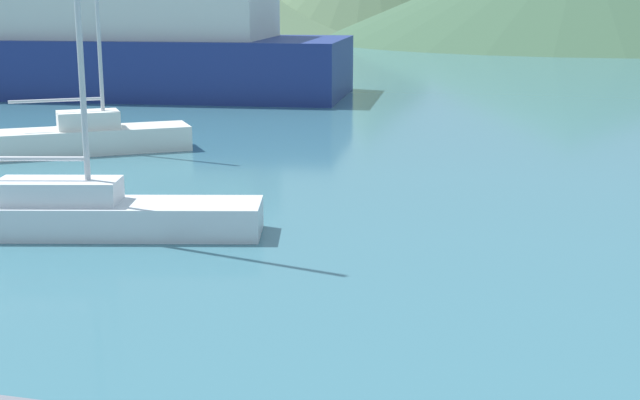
% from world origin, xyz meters
% --- Properties ---
extents(sailboat_inner, '(6.13, 4.26, 7.47)m').
position_xyz_m(sailboat_inner, '(-9.47, 24.56, 0.51)').
color(sailboat_inner, white).
rests_on(sailboat_inner, ground_plane).
extents(sailboat_middle, '(8.31, 2.49, 8.77)m').
position_xyz_m(sailboat_middle, '(-6.29, 15.29, 0.47)').
color(sailboat_middle, silver).
rests_on(sailboat_middle, ground_plane).
extents(ferry_distant, '(24.71, 8.22, 8.06)m').
position_xyz_m(ferry_distant, '(-15.74, 40.64, 2.84)').
color(ferry_distant, navy).
rests_on(ferry_distant, ground_plane).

